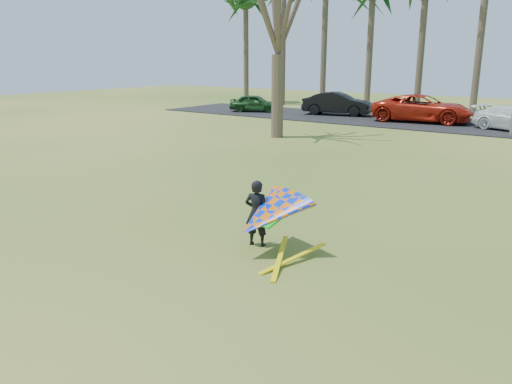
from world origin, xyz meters
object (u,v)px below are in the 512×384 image
Objects in this scene: car_0 at (255,103)px; kite_flyer at (267,215)px; car_1 at (337,104)px; car_2 at (422,108)px.

car_0 is 28.44m from kite_flyer.
kite_flyer is at bearing -168.88° from car_1.
car_0 is 1.59× the size of kite_flyer.
kite_flyer is (10.70, -24.47, -0.03)m from car_1.
car_1 reaches higher than car_0.
car_0 is 0.62× the size of car_2.
car_1 is (6.16, 1.56, 0.16)m from car_0.
car_2 is at bearing -106.53° from car_1.
car_1 is 0.79× the size of car_2.
car_0 is 12.43m from car_2.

